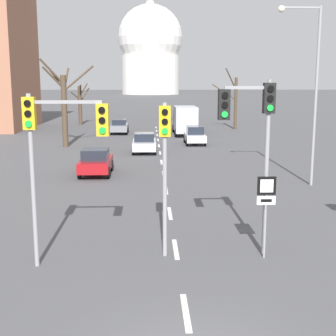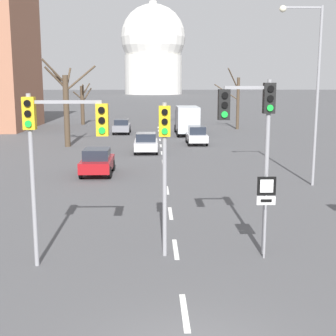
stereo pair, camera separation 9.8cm
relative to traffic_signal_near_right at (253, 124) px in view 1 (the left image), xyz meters
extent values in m
cube|color=silver|center=(-2.44, -3.97, -4.34)|extent=(0.16, 2.00, 0.01)
cube|color=silver|center=(-2.44, 0.53, -4.34)|extent=(0.16, 2.00, 0.01)
cube|color=silver|center=(-2.44, 5.03, -4.34)|extent=(0.16, 2.00, 0.01)
cube|color=silver|center=(-2.44, 9.53, -4.34)|extent=(0.16, 2.00, 0.01)
cube|color=silver|center=(-2.44, 14.03, -4.34)|extent=(0.16, 2.00, 0.01)
cube|color=silver|center=(-2.44, 18.53, -4.34)|extent=(0.16, 2.00, 0.01)
cube|color=silver|center=(-2.44, 23.03, -4.34)|extent=(0.16, 2.00, 0.01)
cube|color=silver|center=(-2.44, 27.53, -4.34)|extent=(0.16, 2.00, 0.01)
cube|color=silver|center=(-2.44, 32.03, -4.34)|extent=(0.16, 2.00, 0.01)
cube|color=silver|center=(-2.44, 36.53, -4.34)|extent=(0.16, 2.00, 0.01)
cube|color=silver|center=(-2.44, 41.03, -4.34)|extent=(0.16, 2.00, 0.01)
cube|color=silver|center=(-2.44, 45.53, -4.34)|extent=(0.16, 2.00, 0.01)
cylinder|color=gray|center=(0.47, 0.01, -1.47)|extent=(0.14, 0.14, 5.74)
cube|color=black|center=(0.47, 0.01, 0.82)|extent=(0.36, 0.28, 0.96)
cylinder|color=black|center=(0.47, -0.16, 1.11)|extent=(0.20, 0.06, 0.20)
cylinder|color=black|center=(0.47, -0.16, 0.82)|extent=(0.20, 0.06, 0.20)
cylinder|color=green|center=(0.47, -0.16, 0.52)|extent=(0.20, 0.06, 0.20)
cube|color=gray|center=(-0.24, 0.01, 1.15)|extent=(1.43, 0.10, 0.10)
cube|color=black|center=(-0.95, 0.01, 0.62)|extent=(0.36, 0.28, 0.96)
cylinder|color=black|center=(-0.95, -0.16, 0.91)|extent=(0.20, 0.06, 0.20)
cylinder|color=black|center=(-0.95, -0.16, 0.62)|extent=(0.20, 0.06, 0.20)
cylinder|color=green|center=(-0.95, -0.16, 0.32)|extent=(0.20, 0.06, 0.20)
cylinder|color=gray|center=(-6.85, -0.77, -1.68)|extent=(0.14, 0.14, 5.33)
cube|color=gold|center=(-6.85, -0.77, 0.41)|extent=(0.36, 0.28, 0.96)
cylinder|color=black|center=(-6.85, -0.94, 0.71)|extent=(0.20, 0.06, 0.20)
cylinder|color=black|center=(-6.85, -0.94, 0.41)|extent=(0.20, 0.06, 0.20)
cylinder|color=green|center=(-6.85, -0.94, 0.11)|extent=(0.20, 0.06, 0.20)
cube|color=gray|center=(-5.77, -0.77, 0.74)|extent=(2.15, 0.10, 0.10)
cube|color=gold|center=(-4.70, -0.77, 0.21)|extent=(0.36, 0.28, 0.96)
cylinder|color=black|center=(-4.70, -0.94, 0.51)|extent=(0.20, 0.06, 0.20)
cylinder|color=black|center=(-4.70, -0.94, 0.21)|extent=(0.20, 0.06, 0.20)
cylinder|color=green|center=(-4.70, -0.94, -0.09)|extent=(0.20, 0.06, 0.20)
cylinder|color=gray|center=(-2.83, -0.04, -1.83)|extent=(0.14, 0.14, 5.02)
cube|color=yellow|center=(-2.83, -0.04, 0.11)|extent=(0.36, 0.28, 0.96)
cylinder|color=black|center=(-2.83, -0.21, 0.40)|extent=(0.20, 0.06, 0.20)
cylinder|color=black|center=(-2.83, -0.21, 0.11)|extent=(0.20, 0.06, 0.20)
cylinder|color=green|center=(-2.83, -0.21, -0.19)|extent=(0.20, 0.06, 0.20)
cylinder|color=gray|center=(0.40, -0.38, -2.96)|extent=(0.07, 0.07, 2.76)
cube|color=black|center=(0.40, -0.40, -1.93)|extent=(0.60, 0.03, 0.60)
cube|color=white|center=(0.40, -0.41, -1.93)|extent=(0.42, 0.01, 0.42)
cube|color=white|center=(0.40, -0.40, -2.41)|extent=(0.60, 0.03, 0.28)
cube|color=black|center=(0.40, -0.41, -2.41)|extent=(0.36, 0.01, 0.10)
cylinder|color=gray|center=(5.72, 10.48, 0.47)|extent=(0.16, 0.16, 9.62)
cube|color=gray|center=(4.68, 10.48, 5.18)|extent=(2.08, 0.10, 0.10)
sphere|color=#F2EAC6|center=(3.64, 10.48, 5.10)|extent=(0.36, 0.36, 0.36)
cube|color=#B7B7BC|center=(-3.73, 23.24, -3.68)|extent=(1.86, 3.89, 0.68)
cube|color=#1E232D|center=(-3.73, 23.04, -3.02)|extent=(1.58, 1.87, 0.65)
cylinder|color=black|center=(-4.61, 24.44, -4.02)|extent=(0.18, 0.64, 0.64)
cylinder|color=black|center=(-2.85, 24.44, -4.02)|extent=(0.18, 0.64, 0.64)
cylinder|color=black|center=(-4.61, 22.03, -4.02)|extent=(0.18, 0.64, 0.64)
cylinder|color=black|center=(-2.85, 22.03, -4.02)|extent=(0.18, 0.64, 0.64)
cube|color=maroon|center=(-6.64, 14.03, -3.66)|extent=(1.83, 4.04, 0.65)
cube|color=#1E232D|center=(-6.64, 13.83, -3.01)|extent=(1.55, 1.94, 0.64)
cylinder|color=black|center=(-7.51, 15.28, -3.98)|extent=(0.18, 0.71, 0.71)
cylinder|color=black|center=(-5.78, 15.28, -3.98)|extent=(0.18, 0.71, 0.71)
cylinder|color=black|center=(-7.51, 12.78, -3.98)|extent=(0.18, 0.71, 0.71)
cylinder|color=black|center=(-5.78, 12.78, -3.98)|extent=(0.18, 0.71, 0.71)
cube|color=slate|center=(-6.65, 38.13, -3.64)|extent=(1.82, 4.34, 0.69)
cube|color=#1E232D|center=(-6.65, 37.92, -3.00)|extent=(1.55, 2.08, 0.58)
cylinder|color=black|center=(-7.51, 39.48, -3.99)|extent=(0.18, 0.70, 0.70)
cylinder|color=black|center=(-5.79, 39.48, -3.99)|extent=(0.18, 0.70, 0.70)
cylinder|color=black|center=(-7.51, 36.79, -3.99)|extent=(0.18, 0.70, 0.70)
cylinder|color=black|center=(-5.79, 36.79, -3.99)|extent=(0.18, 0.70, 0.70)
cube|color=navy|center=(1.36, 58.77, -3.64)|extent=(1.60, 4.53, 0.68)
cube|color=#1E232D|center=(1.36, 58.54, -3.02)|extent=(1.36, 2.17, 0.57)
cylinder|color=black|center=(0.60, 60.17, -3.98)|extent=(0.18, 0.72, 0.72)
cylinder|color=black|center=(2.11, 60.17, -3.98)|extent=(0.18, 0.72, 0.72)
cylinder|color=black|center=(0.60, 57.37, -3.98)|extent=(0.18, 0.72, 0.72)
cylinder|color=black|center=(2.11, 57.37, -3.98)|extent=(0.18, 0.72, 0.72)
cube|color=silver|center=(0.92, 28.44, -3.67)|extent=(1.75, 4.15, 0.65)
cube|color=#1E232D|center=(0.92, 28.23, -2.99)|extent=(1.49, 1.99, 0.71)
cylinder|color=black|center=(0.09, 29.73, -3.99)|extent=(0.18, 0.70, 0.70)
cylinder|color=black|center=(1.74, 29.73, -3.99)|extent=(0.18, 0.70, 0.70)
cylinder|color=black|center=(0.09, 27.15, -3.99)|extent=(0.18, 0.70, 0.70)
cylinder|color=black|center=(1.74, 27.15, -3.99)|extent=(0.18, 0.70, 0.70)
cube|color=#333842|center=(0.61, 39.48, -2.85)|extent=(2.20, 2.00, 2.10)
cube|color=#B2B7BC|center=(0.61, 35.88, -2.55)|extent=(2.30, 5.20, 2.70)
cylinder|color=black|center=(-0.49, 39.48, -3.90)|extent=(0.24, 0.88, 0.88)
cylinder|color=black|center=(1.71, 39.48, -3.90)|extent=(0.24, 0.88, 0.88)
cylinder|color=black|center=(-0.49, 34.45, -3.90)|extent=(0.24, 0.88, 0.88)
cylinder|color=black|center=(1.71, 34.45, -3.90)|extent=(0.24, 0.88, 0.88)
cylinder|color=#473828|center=(-10.82, 27.22, -1.18)|extent=(0.50, 0.50, 6.32)
cylinder|color=#473828|center=(-11.70, 26.72, 2.30)|extent=(1.85, 1.26, 2.18)
cylinder|color=#473828|center=(-11.42, 27.40, 1.63)|extent=(1.36, 0.56, 1.88)
cylinder|color=#473828|center=(-10.71, 28.04, 1.58)|extent=(0.37, 1.78, 2.17)
cylinder|color=#473828|center=(-9.54, 27.69, 1.71)|extent=(2.63, 1.21, 2.33)
cylinder|color=#473828|center=(-11.61, 26.84, 1.76)|extent=(1.70, 1.00, 1.95)
cylinder|color=#473828|center=(7.33, 42.77, -1.19)|extent=(0.37, 0.37, 6.31)
cylinder|color=#473828|center=(6.69, 42.88, 1.77)|extent=(1.40, 0.35, 2.73)
cylinder|color=#473828|center=(5.88, 42.86, 0.21)|extent=(2.97, 0.34, 1.99)
cylinder|color=#473828|center=(6.62, 42.26, 1.78)|extent=(1.50, 1.19, 2.46)
cylinder|color=#473828|center=(-12.75, 50.06, -1.72)|extent=(0.50, 0.50, 5.25)
cylinder|color=#473828|center=(-12.59, 49.64, 0.28)|extent=(0.48, 1.01, 1.67)
cylinder|color=#473828|center=(-12.18, 50.92, -0.31)|extent=(1.15, 1.93, 1.97)
cylinder|color=#473828|center=(-13.30, 49.77, -0.38)|extent=(1.21, 0.80, 1.18)
cylinder|color=#473828|center=(-12.25, 50.39, 0.41)|extent=(1.15, 0.85, 1.81)
cylinder|color=#473828|center=(-12.46, 48.89, 0.36)|extent=(0.57, 2.47, 1.63)
cylinder|color=silver|center=(-2.44, 228.78, 5.39)|extent=(29.17, 29.17, 19.45)
sphere|color=silver|center=(-2.44, 228.78, 24.02)|extent=(32.42, 32.42, 32.42)
cylinder|color=silver|center=(-2.44, 228.78, 38.61)|extent=(3.89, 3.89, 5.67)
camera|label=1|loc=(-3.32, -14.76, 1.28)|focal=50.00mm
camera|label=2|loc=(-3.22, -14.76, 1.28)|focal=50.00mm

